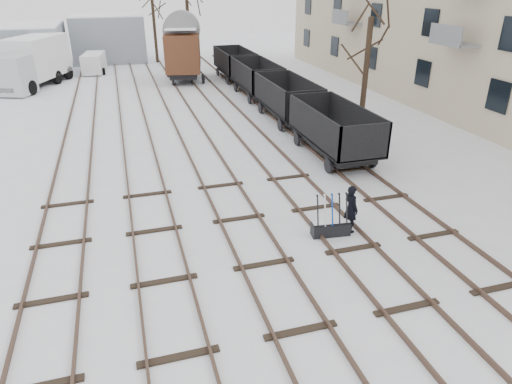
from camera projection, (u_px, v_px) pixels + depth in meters
ground at (264, 265)px, 13.84m from camera, size 120.00×120.00×0.00m
tracks at (191, 131)px, 25.65m from camera, size 13.90×52.00×0.16m
shed_left at (5, 49)px, 40.78m from camera, size 10.00×8.00×4.10m
shed_right at (109, 38)px, 46.49m from camera, size 7.00×6.00×4.50m
ground_frame at (331, 228)px, 15.33m from camera, size 1.34×0.56×1.49m
worker at (351, 209)px, 15.37m from camera, size 0.53×0.69×1.68m
freight_wagon_a at (333, 137)px, 21.89m from camera, size 2.39×5.97×2.44m
freight_wagon_b at (287, 105)px, 27.43m from camera, size 2.39×5.97×2.44m
freight_wagon_c at (257, 83)px, 32.97m from camera, size 2.39×5.97×2.44m
freight_wagon_d at (235, 68)px, 38.51m from camera, size 2.39×5.97×2.44m
box_van_wagon at (183, 50)px, 37.49m from camera, size 3.96×6.06×4.28m
lorry at (32, 62)px, 35.44m from camera, size 4.63×8.58×3.72m
panel_van at (94, 63)px, 41.16m from camera, size 2.15×4.05×1.70m
tree_near at (365, 78)px, 24.30m from camera, size 0.30×0.30×6.10m
tree_far_left at (155, 28)px, 45.19m from camera, size 0.30×0.30×6.69m
tree_far_right at (188, 25)px, 40.92m from camera, size 0.30×0.30×8.02m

